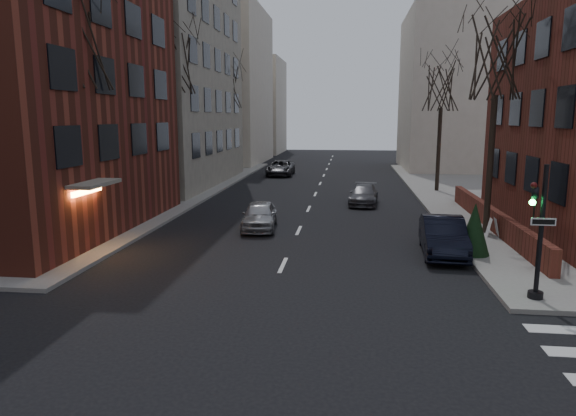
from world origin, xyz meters
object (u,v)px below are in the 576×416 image
object	(u,v)px
tree_right_a	(497,58)
car_lane_gray	(364,195)
traffic_signal	(538,241)
sandwich_board	(493,227)
evergreen_shrub	(474,229)
tree_left_c	(226,88)
streetlamp_far	(238,130)
tree_right_b	(442,87)
tree_left_b	(173,62)
parked_sedan	(443,236)
car_lane_silver	(260,215)
car_lane_far	(281,168)
streetlamp_near	(163,139)
tree_left_a	(73,42)

from	to	relation	value
tree_right_a	car_lane_gray	size ratio (longest dim) A/B	2.31
traffic_signal	sandwich_board	distance (m)	8.40
evergreen_shrub	car_lane_gray	bearing A→B (deg)	108.12
tree_left_c	streetlamp_far	bearing A→B (deg)	73.30
tree_right_a	tree_right_b	xyz separation A→B (m)	(0.00, 14.00, -0.44)
tree_left_b	parked_sedan	size ratio (longest dim) A/B	2.35
traffic_signal	tree_right_a	xyz separation A→B (m)	(0.86, 9.01, 6.12)
tree_left_c	streetlamp_far	xyz separation A→B (m)	(0.60, 2.00, -3.79)
streetlamp_far	sandwich_board	size ratio (longest dim) A/B	7.56
car_lane_silver	car_lane_far	xyz separation A→B (m)	(-2.12, 23.45, 0.02)
sandwich_board	car_lane_far	bearing A→B (deg)	121.43
tree_right_a	streetlamp_far	world-z (taller)	tree_right_a
car_lane_gray	car_lane_silver	bearing A→B (deg)	-118.85
parked_sedan	tree_right_b	bearing A→B (deg)	84.81
tree_left_c	streetlamp_near	world-z (taller)	tree_left_c
car_lane_gray	tree_right_a	bearing A→B (deg)	-50.75
tree_right_b	streetlamp_far	xyz separation A→B (m)	(-17.00, 10.00, -3.35)
tree_left_c	car_lane_gray	xyz separation A→B (m)	(12.13, -13.97, -7.42)
car_lane_silver	car_lane_far	distance (m)	23.55
tree_left_b	tree_left_c	size ratio (longest dim) A/B	1.11
tree_left_b	sandwich_board	bearing A→B (deg)	-26.37
streetlamp_far	car_lane_silver	size ratio (longest dim) A/B	1.56
streetlamp_far	tree_right_b	bearing A→B (deg)	-30.47
tree_right_b	car_lane_far	world-z (taller)	tree_right_b
streetlamp_far	sandwich_board	world-z (taller)	streetlamp_far
tree_left_a	tree_right_a	xyz separation A→B (m)	(17.60, 4.00, -0.44)
traffic_signal	tree_left_a	world-z (taller)	tree_left_a
evergreen_shrub	streetlamp_near	bearing A→B (deg)	152.43
traffic_signal	evergreen_shrub	bearing A→B (deg)	97.39
tree_left_b	tree_right_b	world-z (taller)	tree_left_b
streetlamp_near	evergreen_shrub	xyz separation A→B (m)	(15.50, -8.09, -3.06)
tree_left_b	car_lane_gray	world-z (taller)	tree_left_b
tree_left_c	sandwich_board	size ratio (longest dim) A/B	11.70
evergreen_shrub	tree_left_b	bearing A→B (deg)	143.09
tree_right_b	sandwich_board	bearing A→B (deg)	-89.63
tree_right_a	tree_left_b	bearing A→B (deg)	155.56
parked_sedan	tree_right_a	bearing A→B (deg)	58.16
tree_right_a	car_lane_far	distance (m)	27.86
tree_right_a	streetlamp_near	bearing A→B (deg)	166.76
tree_left_a	tree_right_b	bearing A→B (deg)	45.64
traffic_signal	tree_left_c	xyz separation A→B (m)	(-16.74, 31.01, 6.12)
streetlamp_near	sandwich_board	bearing A→B (deg)	-15.59
tree_left_a	tree_left_c	xyz separation A→B (m)	(0.00, 26.00, -0.44)
tree_left_a	car_lane_far	size ratio (longest dim) A/B	2.01
evergreen_shrub	parked_sedan	bearing A→B (deg)	160.94
tree_right_a	traffic_signal	bearing A→B (deg)	-95.47
sandwich_board	streetlamp_far	bearing A→B (deg)	128.00
tree_right_b	evergreen_shrub	bearing A→B (deg)	-94.74
traffic_signal	car_lane_gray	world-z (taller)	traffic_signal
tree_left_b	car_lane_silver	size ratio (longest dim) A/B	2.68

